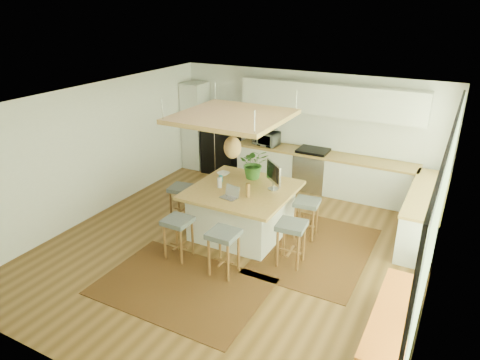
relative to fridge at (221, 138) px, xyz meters
The scene contains 34 objects.
floor 3.95m from the fridge, 55.53° to the right, with size 7.00×7.00×0.00m, color #573918.
ceiling 4.23m from the fridge, 55.53° to the right, with size 7.00×7.00×0.00m, color white.
wall_back 2.24m from the fridge, ahead, with size 6.50×6.50×0.00m, color silver.
wall_front 7.02m from the fridge, 71.94° to the right, with size 6.50×6.50×0.00m, color silver.
wall_left 3.37m from the fridge, 108.78° to the right, with size 7.00×7.00×0.00m, color silver.
wall_right 6.29m from the fridge, 30.28° to the right, with size 7.00×7.00×0.00m, color silver.
window_wall 6.27m from the fridge, 30.42° to the right, with size 0.10×6.20×2.60m, color black, non-canonical shape.
pantry 0.80m from the fridge, behind, with size 0.55×0.60×2.25m, color silver.
back_counter_base 2.77m from the fridge, ahead, with size 4.20×0.60×0.88m, color silver.
back_counter_top 2.72m from the fridge, ahead, with size 4.24×0.64×0.05m, color olive.
backsplash 2.77m from the fridge, ahead, with size 4.20×0.02×0.80m, color white.
upper_cabinets 2.99m from the fridge, ahead, with size 4.20×0.34×0.70m, color silver.
range 2.51m from the fridge, ahead, with size 0.76×0.62×1.00m, color #A5A5AA, non-canonical shape.
right_counter_base 5.26m from the fridge, 12.87° to the right, with size 0.60×2.50×0.88m, color silver.
right_counter_top 5.24m from the fridge, 12.87° to the right, with size 0.64×2.54×0.05m, color olive.
window_bench 6.77m from the fridge, 40.44° to the right, with size 0.52×2.00×0.50m, color silver, non-canonical shape.
ceiling_panel 3.53m from the fridge, 55.89° to the right, with size 1.86×1.86×0.80m, color olive, non-canonical shape.
rug_near 5.14m from the fridge, 66.88° to the right, with size 2.60×1.80×0.01m, color black.
rug_right 4.47m from the fridge, 36.62° to the right, with size 1.80×2.60×0.01m, color black.
fridge is the anchor object (origin of this frame).
island 3.37m from the fridge, 52.78° to the right, with size 1.85×1.85×0.93m, color olive, non-canonical shape.
stool_near_left 4.26m from the fridge, 69.80° to the right, with size 0.45×0.45×0.76m, color #484E50, non-canonical shape.
stool_near_right 4.71m from the fridge, 59.20° to the right, with size 0.46×0.46×0.78m, color #484E50, non-canonical shape.
stool_right_front 4.62m from the fridge, 44.91° to the right, with size 0.47×0.47×0.79m, color #484E50, non-canonical shape.
stool_right_back 3.89m from the fridge, 35.11° to the right, with size 0.45×0.45×0.75m, color #484E50, non-canonical shape.
stool_left_side 2.90m from the fridge, 76.06° to the right, with size 0.44×0.44×0.74m, color #484E50, non-canonical shape.
laptop 3.73m from the fridge, 57.46° to the right, with size 0.30×0.32×0.23m, color #A5A5AA, non-canonical shape.
monitor 3.51m from the fridge, 43.54° to the right, with size 0.58×0.21×0.53m, color #A5A5AA, non-canonical shape.
microwave 1.29m from the fridge, ahead, with size 0.60×0.33×0.40m, color #A5A5AA.
island_plant 2.88m from the fridge, 46.57° to the right, with size 0.55×0.61×0.48m, color #1E4C19.
island_bowl 2.62m from the fridge, 58.58° to the right, with size 0.23×0.23×0.06m, color white.
island_bottle_0 2.95m from the fridge, 60.14° to the right, with size 0.07×0.07×0.19m, color teal.
island_bottle_1 3.24m from the fridge, 60.04° to the right, with size 0.07×0.07×0.19m, color silver.
island_bottle_2 3.73m from the fridge, 52.51° to the right, with size 0.07×0.07×0.19m, color brown.
Camera 1 is at (3.32, -6.11, 4.20)m, focal length 32.66 mm.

